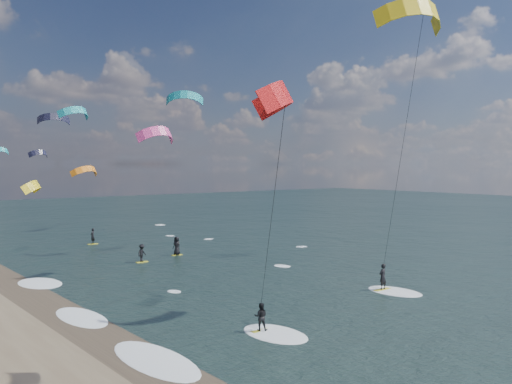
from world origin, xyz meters
TOP-DOWN VIEW (x-y plane):
  - ground at (0.00, 0.00)m, footprint 260.00×260.00m
  - wet_sand_strip at (-12.00, 10.00)m, footprint 3.00×240.00m
  - kitesurfer_near_a at (4.60, 3.94)m, footprint 7.92×8.66m
  - kitesurfer_near_b at (-7.23, 2.36)m, footprint 6.65×9.04m
  - far_kitesurfers at (1.67, 32.85)m, footprint 5.63×14.68m
  - bg_kite_field at (0.36, 53.07)m, footprint 16.39×69.87m
  - shoreline_surf at (-10.80, 14.75)m, footprint 2.40×79.40m

SIDE VIEW (x-z plane):
  - ground at x=0.00m, z-range 0.00..0.00m
  - shoreline_surf at x=-10.80m, z-range -0.06..0.06m
  - wet_sand_strip at x=-12.00m, z-range 0.00..0.01m
  - far_kitesurfers at x=1.67m, z-range -0.04..1.77m
  - kitesurfer_near_b at x=-7.23m, z-range 1.38..14.11m
  - bg_kite_field at x=0.36m, z-range 7.23..17.11m
  - kitesurfer_near_a at x=4.60m, z-range 5.08..23.49m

